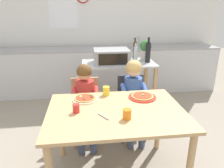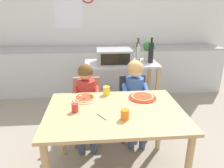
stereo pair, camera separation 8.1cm
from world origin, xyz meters
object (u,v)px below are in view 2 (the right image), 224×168
object	(u,v)px
dining_chair_right	(133,102)
child_in_red_shirt	(86,97)
potted_herb_plant	(149,50)
dining_chair_left	(87,105)
drinking_cup_yellow	(106,91)
toaster_oven	(114,56)
child_in_blue_striped_shirt	(135,91)
bottle_brown_beer	(138,51)
pizza_plate_cream	(85,98)
serving_spoon	(102,116)
drinking_cup_red	(75,108)
pizza_plate_red_rimmed	(142,97)
dining_table	(115,120)
bottle_squat_spirits	(138,54)
bottle_dark_olive_oil	(151,52)
drinking_cup_orange	(125,114)
kitchen_island_cart	(121,81)

from	to	relation	value
dining_chair_right	child_in_red_shirt	distance (m)	0.64
potted_herb_plant	dining_chair_left	bearing A→B (deg)	-142.86
drinking_cup_yellow	toaster_oven	bearing A→B (deg)	79.47
child_in_blue_striped_shirt	bottle_brown_beer	bearing A→B (deg)	77.26
pizza_plate_cream	serving_spoon	xyz separation A→B (m)	(0.15, -0.39, -0.01)
dining_chair_left	child_in_red_shirt	size ratio (longest dim) A/B	0.80
dining_chair_left	drinking_cup_red	size ratio (longest dim) A/B	10.04
pizza_plate_cream	drinking_cup_red	bearing A→B (deg)	-106.70
serving_spoon	dining_chair_left	bearing A→B (deg)	100.48
dining_chair_right	pizza_plate_cream	distance (m)	0.82
dining_chair_right	pizza_plate_red_rimmed	size ratio (longest dim) A/B	2.81
drinking_cup_yellow	pizza_plate_red_rimmed	bearing A→B (deg)	-17.89
pizza_plate_cream	dining_table	bearing A→B (deg)	-44.11
bottle_brown_beer	bottle_squat_spirits	world-z (taller)	bottle_brown_beer
drinking_cup_red	drinking_cup_yellow	size ratio (longest dim) A/B	0.84
potted_herb_plant	pizza_plate_red_rimmed	xyz separation A→B (m)	(-0.36, -1.19, -0.27)
pizza_plate_red_rimmed	drinking_cup_yellow	xyz separation A→B (m)	(-0.37, 0.12, 0.04)
toaster_oven	potted_herb_plant	world-z (taller)	potted_herb_plant
pizza_plate_red_rimmed	serving_spoon	xyz separation A→B (m)	(-0.45, -0.37, -0.01)
bottle_dark_olive_oil	dining_table	bearing A→B (deg)	-117.30
drinking_cup_orange	drinking_cup_yellow	bearing A→B (deg)	102.60
bottle_dark_olive_oil	bottle_squat_spirits	distance (m)	0.19
dining_table	dining_chair_left	size ratio (longest dim) A/B	1.57
dining_chair_left	child_in_blue_striped_shirt	world-z (taller)	child_in_blue_striped_shirt
bottle_brown_beer	drinking_cup_yellow	world-z (taller)	bottle_brown_beer
pizza_plate_red_rimmed	dining_table	bearing A→B (deg)	-141.53
child_in_blue_striped_shirt	serving_spoon	size ratio (longest dim) A/B	7.43
dining_chair_right	pizza_plate_cream	size ratio (longest dim) A/B	3.10
child_in_red_shirt	drinking_cup_red	world-z (taller)	child_in_red_shirt
serving_spoon	child_in_blue_striped_shirt	bearing A→B (deg)	59.40
potted_herb_plant	serving_spoon	distance (m)	1.78
pizza_plate_cream	pizza_plate_red_rimmed	bearing A→B (deg)	-2.21
kitchen_island_cart	serving_spoon	xyz separation A→B (m)	(-0.36, -1.44, 0.18)
bottle_squat_spirits	potted_herb_plant	distance (m)	0.22
child_in_blue_striped_shirt	drinking_cup_yellow	world-z (taller)	child_in_blue_striped_shirt
kitchen_island_cart	dining_chair_left	size ratio (longest dim) A/B	1.34
dining_table	pizza_plate_red_rimmed	xyz separation A→B (m)	(0.32, 0.25, 0.11)
serving_spoon	dining_chair_right	bearing A→B (deg)	62.92
dining_chair_left	toaster_oven	bearing A→B (deg)	55.04
kitchen_island_cart	bottle_brown_beer	xyz separation A→B (m)	(0.28, 0.16, 0.43)
potted_herb_plant	dining_table	bearing A→B (deg)	-114.99
dining_chair_right	child_in_blue_striped_shirt	size ratio (longest dim) A/B	0.78
bottle_dark_olive_oil	serving_spoon	world-z (taller)	bottle_dark_olive_oil
dining_chair_right	bottle_brown_beer	bearing A→B (deg)	75.27
bottle_brown_beer	child_in_red_shirt	size ratio (longest dim) A/B	0.33
bottle_squat_spirits	potted_herb_plant	size ratio (longest dim) A/B	0.97
bottle_brown_beer	pizza_plate_red_rimmed	xyz separation A→B (m)	(-0.19, -1.22, -0.25)
child_in_red_shirt	child_in_blue_striped_shirt	bearing A→B (deg)	3.58
bottle_dark_olive_oil	potted_herb_plant	xyz separation A→B (m)	(0.01, 0.15, 0.01)
child_in_blue_striped_shirt	drinking_cup_orange	distance (m)	0.85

